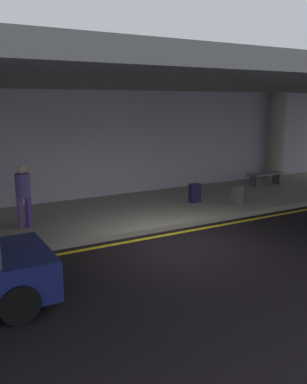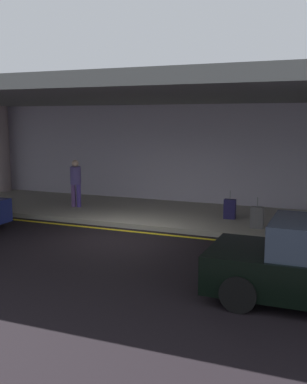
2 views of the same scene
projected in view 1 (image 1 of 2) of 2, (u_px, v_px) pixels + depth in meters
The scene contains 10 objects.
ground_plane at pixel (179, 243), 10.21m from camera, with size 60.00×60.00×0.00m, color black.
sidewalk at pixel (124, 212), 12.83m from camera, with size 26.00×4.20×0.15m, color gray.
lane_stripe_yellow at pixel (164, 235), 10.81m from camera, with size 26.00×0.14×0.01m, color yellow.
support_column_center at pixel (277, 136), 17.67m from camera, with size 0.69×0.69×3.65m, color gray.
ceiling_overhang at pixel (130, 82), 11.58m from camera, with size 28.00×13.20×0.30m, color slate.
terminal_back_wall at pixel (95, 146), 14.35m from camera, with size 26.00×0.30×3.80m, color #B1AABB.
traveler_with_luggage at pixel (23, 192), 10.82m from camera, with size 0.38×0.38×1.68m.
suitcase_upright_primary at pixel (237, 195), 13.40m from camera, with size 0.36×0.22×0.90m.
suitcase_upright_secondary at pixel (195, 193), 13.71m from camera, with size 0.36×0.22×0.90m.
bench_metal at pixel (266, 176), 16.61m from camera, with size 1.60×0.50×0.48m.
Camera 1 is at (-5.33, -8.14, 3.40)m, focal length 38.85 mm.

